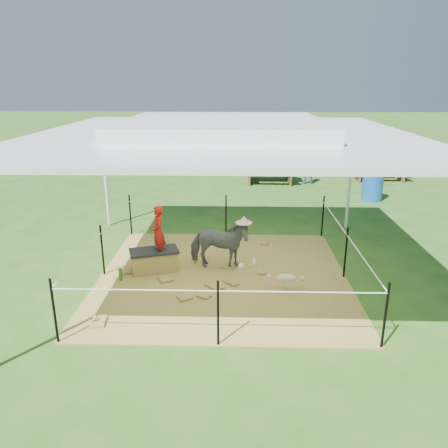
{
  "coord_description": "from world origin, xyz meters",
  "views": [
    {
      "loc": [
        0.23,
        -7.48,
        3.52
      ],
      "look_at": [
        0.0,
        0.6,
        0.85
      ],
      "focal_mm": 35.0,
      "sensor_mm": 36.0,
      "label": 1
    }
  ],
  "objects_px": {
    "woman": "(158,227)",
    "pony": "(219,245)",
    "green_bottle": "(120,274)",
    "foal": "(286,276)",
    "picnic_table_near": "(269,172)",
    "distant_person": "(307,167)",
    "straw_bale": "(155,261)",
    "picnic_table_far": "(377,168)",
    "trash_barrel": "(373,185)"
  },
  "relations": [
    {
      "from": "straw_bale",
      "to": "foal",
      "type": "distance_m",
      "value": 2.55
    },
    {
      "from": "pony",
      "to": "distant_person",
      "type": "distance_m",
      "value": 8.11
    },
    {
      "from": "picnic_table_near",
      "to": "distant_person",
      "type": "bearing_deg",
      "value": -5.46
    },
    {
      "from": "foal",
      "to": "trash_barrel",
      "type": "bearing_deg",
      "value": 67.89
    },
    {
      "from": "distant_person",
      "to": "green_bottle",
      "type": "bearing_deg",
      "value": 60.76
    },
    {
      "from": "foal",
      "to": "distant_person",
      "type": "bearing_deg",
      "value": 84.91
    },
    {
      "from": "straw_bale",
      "to": "picnic_table_far",
      "type": "xyz_separation_m",
      "value": [
        6.79,
        8.58,
        0.2
      ]
    },
    {
      "from": "foal",
      "to": "picnic_table_near",
      "type": "relative_size",
      "value": 0.51
    },
    {
      "from": "straw_bale",
      "to": "picnic_table_far",
      "type": "distance_m",
      "value": 10.95
    },
    {
      "from": "trash_barrel",
      "to": "picnic_table_near",
      "type": "bearing_deg",
      "value": 141.06
    },
    {
      "from": "woman",
      "to": "foal",
      "type": "bearing_deg",
      "value": 53.55
    },
    {
      "from": "foal",
      "to": "picnic_table_near",
      "type": "bearing_deg",
      "value": 93.65
    },
    {
      "from": "trash_barrel",
      "to": "woman",
      "type": "bearing_deg",
      "value": -135.81
    },
    {
      "from": "green_bottle",
      "to": "foal",
      "type": "distance_m",
      "value": 3.0
    },
    {
      "from": "woman",
      "to": "green_bottle",
      "type": "xyz_separation_m",
      "value": [
        -0.65,
        -0.45,
        -0.77
      ]
    },
    {
      "from": "woman",
      "to": "pony",
      "type": "bearing_deg",
      "value": 78.01
    },
    {
      "from": "foal",
      "to": "picnic_table_near",
      "type": "xyz_separation_m",
      "value": [
        0.31,
        8.64,
        0.09
      ]
    },
    {
      "from": "straw_bale",
      "to": "distant_person",
      "type": "distance_m",
      "value": 8.73
    },
    {
      "from": "woman",
      "to": "green_bottle",
      "type": "relative_size",
      "value": 4.32
    },
    {
      "from": "foal",
      "to": "picnic_table_near",
      "type": "distance_m",
      "value": 8.64
    },
    {
      "from": "straw_bale",
      "to": "green_bottle",
      "type": "relative_size",
      "value": 3.6
    },
    {
      "from": "woman",
      "to": "pony",
      "type": "distance_m",
      "value": 1.21
    },
    {
      "from": "trash_barrel",
      "to": "picnic_table_far",
      "type": "height_order",
      "value": "trash_barrel"
    },
    {
      "from": "foal",
      "to": "trash_barrel",
      "type": "distance_m",
      "value": 7.05
    },
    {
      "from": "woman",
      "to": "foal",
      "type": "xyz_separation_m",
      "value": [
        2.33,
        -0.76,
        -0.63
      ]
    },
    {
      "from": "straw_bale",
      "to": "green_bottle",
      "type": "bearing_deg",
      "value": -140.71
    },
    {
      "from": "foal",
      "to": "trash_barrel",
      "type": "xyz_separation_m",
      "value": [
        3.29,
        6.23,
        0.19
      ]
    },
    {
      "from": "green_bottle",
      "to": "picnic_table_far",
      "type": "distance_m",
      "value": 11.64
    },
    {
      "from": "picnic_table_far",
      "to": "distant_person",
      "type": "xyz_separation_m",
      "value": [
        -2.74,
        -0.86,
        0.16
      ]
    },
    {
      "from": "green_bottle",
      "to": "picnic_table_near",
      "type": "bearing_deg",
      "value": 68.39
    },
    {
      "from": "straw_bale",
      "to": "foal",
      "type": "height_order",
      "value": "foal"
    },
    {
      "from": "woman",
      "to": "trash_barrel",
      "type": "distance_m",
      "value": 7.85
    },
    {
      "from": "distant_person",
      "to": "picnic_table_near",
      "type": "bearing_deg",
      "value": -6.11
    },
    {
      "from": "pony",
      "to": "picnic_table_near",
      "type": "height_order",
      "value": "pony"
    },
    {
      "from": "straw_bale",
      "to": "distant_person",
      "type": "bearing_deg",
      "value": 62.31
    },
    {
      "from": "woman",
      "to": "picnic_table_near",
      "type": "xyz_separation_m",
      "value": [
        2.65,
        7.87,
        -0.53
      ]
    },
    {
      "from": "woman",
      "to": "picnic_table_far",
      "type": "distance_m",
      "value": 10.9
    },
    {
      "from": "pony",
      "to": "foal",
      "type": "relative_size",
      "value": 1.24
    },
    {
      "from": "picnic_table_far",
      "to": "distant_person",
      "type": "relative_size",
      "value": 1.76
    },
    {
      "from": "woman",
      "to": "picnic_table_far",
      "type": "relative_size",
      "value": 0.5
    },
    {
      "from": "foal",
      "to": "pony",
      "type": "bearing_deg",
      "value": 149.15
    },
    {
      "from": "straw_bale",
      "to": "woman",
      "type": "xyz_separation_m",
      "value": [
        0.1,
        -0.0,
        0.7
      ]
    },
    {
      "from": "green_bottle",
      "to": "pony",
      "type": "distance_m",
      "value": 1.91
    },
    {
      "from": "straw_bale",
      "to": "pony",
      "type": "bearing_deg",
      "value": 5.81
    },
    {
      "from": "pony",
      "to": "distant_person",
      "type": "height_order",
      "value": "distant_person"
    },
    {
      "from": "trash_barrel",
      "to": "distant_person",
      "type": "xyz_separation_m",
      "value": [
        -1.67,
        2.26,
        0.1
      ]
    },
    {
      "from": "straw_bale",
      "to": "woman",
      "type": "bearing_deg",
      "value": -0.0
    },
    {
      "from": "green_bottle",
      "to": "foal",
      "type": "height_order",
      "value": "foal"
    },
    {
      "from": "green_bottle",
      "to": "picnic_table_near",
      "type": "relative_size",
      "value": 0.13
    },
    {
      "from": "foal",
      "to": "picnic_table_far",
      "type": "height_order",
      "value": "picnic_table_far"
    }
  ]
}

